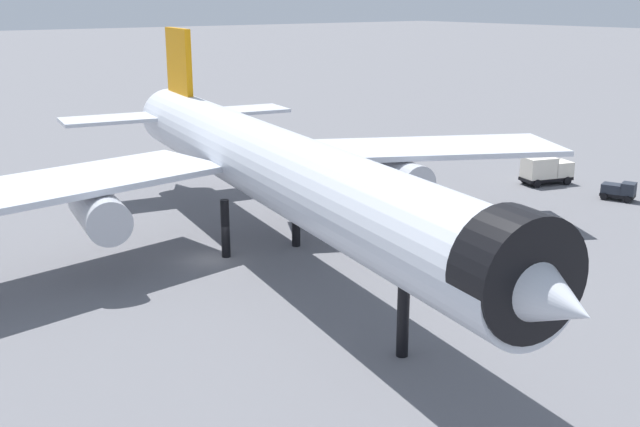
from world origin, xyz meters
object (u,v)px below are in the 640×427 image
airliner_near_gate (272,167)px  traffic_cone_wingtip (412,164)px  service_truck_front (546,170)px  baggage_tug_wing (619,190)px

airliner_near_gate → traffic_cone_wingtip: airliner_near_gate is taller
service_truck_front → baggage_tug_wing: (8.65, 0.43, -0.62)m
baggage_tug_wing → traffic_cone_wingtip: size_ratio=6.01×
baggage_tug_wing → airliner_near_gate: bearing=-119.0°
airliner_near_gate → traffic_cone_wingtip: size_ratio=105.76×
baggage_tug_wing → traffic_cone_wingtip: bearing=173.0°
traffic_cone_wingtip → service_truck_front: bearing=20.3°
service_truck_front → traffic_cone_wingtip: bearing=126.2°
airliner_near_gate → service_truck_front: size_ratio=10.59×
service_truck_front → traffic_cone_wingtip: size_ratio=9.99×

